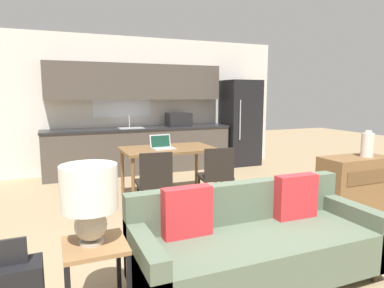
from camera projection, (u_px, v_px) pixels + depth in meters
name	position (u px, v px, depth m)	size (l,w,h in m)	color
ground_plane	(261.00, 273.00, 3.01)	(20.00, 20.00, 0.00)	#9E8460
wall_back	(135.00, 104.00, 7.04)	(6.40, 0.07, 2.70)	silver
kitchen_counter	(140.00, 130.00, 6.84)	(3.69, 0.65, 2.15)	#4C443D
refrigerator	(240.00, 123.00, 7.59)	(0.73, 0.74, 1.86)	black
dining_table	(168.00, 153.00, 5.07)	(1.35, 0.84, 0.77)	brown
couch	(255.00, 243.00, 2.85)	(2.07, 0.80, 0.84)	#3D2D1E
side_table	(96.00, 272.00, 2.28)	(0.41, 0.41, 0.59)	olive
table_lamp	(89.00, 195.00, 2.21)	(0.36, 0.36, 0.53)	#B2A893
credenza	(354.00, 184.00, 4.57)	(0.92, 0.46, 0.74)	brown
vase	(367.00, 145.00, 4.50)	(0.16, 0.16, 0.35)	beige
dining_chair_near_right	(216.00, 174.00, 4.57)	(0.47, 0.47, 0.87)	black
dining_chair_near_left	(154.00, 181.00, 4.24)	(0.46, 0.46, 0.87)	black
laptop	(162.00, 145.00, 5.00)	(0.34, 0.28, 0.20)	#B7BABC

